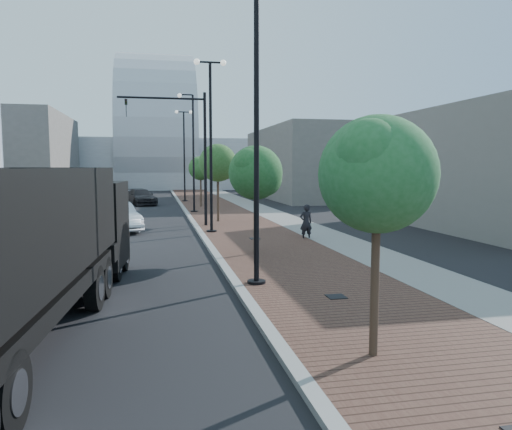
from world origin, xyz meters
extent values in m
cube|color=#4C2D23|center=(3.50, 40.00, 0.06)|extent=(7.00, 140.00, 0.12)
cube|color=slate|center=(6.20, 40.00, 0.07)|extent=(2.40, 140.00, 0.13)
cube|color=gray|center=(0.00, 40.00, 0.07)|extent=(0.30, 140.00, 0.14)
cube|color=slate|center=(-13.00, 40.00, 0.06)|extent=(4.00, 140.00, 0.12)
cube|color=black|center=(-4.72, 12.33, 1.79)|extent=(2.84, 2.94, 2.73)
cube|color=black|center=(-4.60, 13.82, 0.89)|extent=(2.56, 0.73, 1.37)
cube|color=black|center=(-4.84, 10.83, 1.10)|extent=(2.69, 1.05, 0.53)
cube|color=black|center=(-3.98, 5.24, 2.58)|extent=(0.92, 9.65, 2.10)
cube|color=black|center=(-4.92, 9.88, 2.58)|extent=(2.63, 0.34, 2.10)
cylinder|color=black|center=(-5.87, 11.82, 0.58)|extent=(0.41, 1.18, 1.16)
cylinder|color=silver|center=(-5.87, 11.82, 0.58)|extent=(0.41, 0.66, 0.63)
cylinder|color=black|center=(-3.67, 11.64, 0.58)|extent=(0.41, 1.18, 1.16)
cylinder|color=silver|center=(-3.67, 11.64, 0.58)|extent=(0.41, 0.66, 0.63)
cylinder|color=black|center=(-5.74, 13.41, 0.58)|extent=(0.41, 1.18, 1.16)
cylinder|color=silver|center=(-5.74, 13.41, 0.58)|extent=(0.41, 0.66, 0.63)
cylinder|color=black|center=(-3.54, 13.23, 0.58)|extent=(0.41, 1.18, 1.16)
cylinder|color=silver|center=(-3.54, 13.23, 0.58)|extent=(0.41, 0.66, 0.63)
cylinder|color=black|center=(-4.41, 2.67, 0.58)|extent=(0.41, 1.18, 1.16)
cylinder|color=silver|center=(-4.41, 2.67, 0.58)|extent=(0.41, 0.66, 0.63)
cylinder|color=black|center=(-6.13, 8.63, 0.58)|extent=(0.41, 1.18, 1.16)
cylinder|color=silver|center=(-6.13, 8.63, 0.58)|extent=(0.41, 0.66, 0.63)
cylinder|color=black|center=(-3.93, 8.45, 0.58)|extent=(0.41, 1.18, 1.16)
cylinder|color=silver|center=(-3.93, 8.45, 0.58)|extent=(0.41, 0.66, 0.63)
cylinder|color=black|center=(-6.03, 9.83, 0.58)|extent=(0.41, 1.18, 1.16)
cylinder|color=silver|center=(-6.03, 9.83, 0.58)|extent=(0.41, 0.66, 0.63)
cylinder|color=black|center=(-3.83, 9.65, 0.58)|extent=(0.41, 1.18, 1.16)
cylinder|color=silver|center=(-3.83, 9.65, 0.58)|extent=(0.41, 0.66, 0.63)
imported|color=white|center=(-4.55, 24.30, 0.81)|extent=(3.23, 5.18, 1.61)
imported|color=black|center=(-7.20, 35.36, 0.73)|extent=(2.75, 5.41, 1.46)
imported|color=black|center=(-3.71, 43.46, 0.75)|extent=(3.49, 5.58, 1.51)
imported|color=black|center=(4.91, 18.69, 0.90)|extent=(0.70, 0.51, 1.79)
cylinder|color=black|center=(0.60, 10.00, 0.10)|extent=(0.56, 0.56, 0.20)
cylinder|color=black|center=(0.60, 10.00, 4.62)|extent=(0.16, 0.16, 9.00)
cylinder|color=black|center=(0.60, 22.00, 0.10)|extent=(0.56, 0.56, 0.20)
cylinder|color=black|center=(0.60, 22.00, 4.62)|extent=(0.16, 0.16, 9.00)
cylinder|color=black|center=(0.60, 22.00, 9.12)|extent=(1.40, 0.10, 0.10)
sphere|color=silver|center=(-0.10, 22.00, 9.12)|extent=(0.32, 0.32, 0.32)
sphere|color=silver|center=(1.30, 22.00, 9.12)|extent=(0.32, 0.32, 0.32)
cylinder|color=black|center=(0.60, 34.00, 0.10)|extent=(0.56, 0.56, 0.20)
cylinder|color=black|center=(0.60, 34.00, 4.62)|extent=(0.16, 0.16, 9.00)
cylinder|color=black|center=(0.10, 34.00, 9.12)|extent=(1.00, 0.10, 0.10)
sphere|color=silver|center=(-0.40, 34.00, 9.05)|extent=(0.32, 0.32, 0.32)
cylinder|color=black|center=(0.60, 46.00, 0.10)|extent=(0.56, 0.56, 0.20)
cylinder|color=black|center=(0.60, 46.00, 4.62)|extent=(0.16, 0.16, 9.00)
cylinder|color=black|center=(0.60, 46.00, 9.12)|extent=(1.40, 0.10, 0.10)
sphere|color=silver|center=(-0.10, 46.00, 9.12)|extent=(0.32, 0.32, 0.32)
sphere|color=silver|center=(1.30, 46.00, 9.12)|extent=(0.32, 0.32, 0.32)
cylinder|color=black|center=(0.60, 25.00, 4.00)|extent=(0.18, 0.18, 8.00)
cylinder|color=black|center=(-1.90, 25.00, 7.60)|extent=(5.00, 0.12, 0.12)
imported|color=black|center=(-3.90, 25.00, 7.00)|extent=(0.16, 0.20, 1.00)
cylinder|color=#382619|center=(1.60, 4.00, 1.64)|extent=(0.16, 0.16, 3.28)
sphere|color=#1F5C29|center=(1.60, 4.00, 3.51)|extent=(2.16, 2.16, 2.16)
sphere|color=#1F5C29|center=(2.00, 4.30, 3.28)|extent=(1.51, 1.51, 1.51)
sphere|color=#1F5C29|center=(1.30, 3.70, 3.84)|extent=(1.29, 1.29, 1.29)
cylinder|color=#382619|center=(1.60, 15.00, 1.59)|extent=(0.16, 0.16, 3.18)
sphere|color=#1C5220|center=(1.60, 15.00, 3.41)|extent=(2.18, 2.18, 2.18)
sphere|color=#1C5220|center=(2.00, 15.30, 3.18)|extent=(1.53, 1.53, 1.53)
sphere|color=#1C5220|center=(1.30, 14.70, 3.73)|extent=(1.31, 1.31, 1.31)
cylinder|color=#382619|center=(1.60, 27.00, 1.81)|extent=(0.16, 0.16, 3.63)
sphere|color=#25531C|center=(1.60, 27.00, 3.89)|extent=(2.43, 2.43, 2.43)
sphere|color=#25531C|center=(2.00, 27.30, 3.63)|extent=(1.70, 1.70, 1.70)
sphere|color=#25531C|center=(1.30, 26.70, 4.25)|extent=(1.46, 1.46, 1.46)
cylinder|color=#382619|center=(1.60, 39.00, 1.64)|extent=(0.16, 0.16, 3.27)
sphere|color=#23551D|center=(1.60, 39.00, 3.51)|extent=(2.13, 2.13, 2.13)
sphere|color=#23551D|center=(2.00, 39.30, 3.27)|extent=(1.49, 1.49, 1.49)
sphere|color=#23551D|center=(1.30, 38.70, 3.84)|extent=(1.28, 1.28, 1.28)
cube|color=#A0A4AA|center=(-2.00, 85.00, 4.00)|extent=(50.00, 28.00, 8.00)
cube|color=#5E5A54|center=(-20.00, 60.00, 5.00)|extent=(14.00, 20.00, 10.00)
cube|color=#5E5A54|center=(16.00, 50.00, 4.00)|extent=(12.00, 22.00, 8.00)
cube|color=black|center=(2.40, 8.00, 0.13)|extent=(0.50, 0.50, 0.02)
cube|color=black|center=(2.40, 19.00, 0.13)|extent=(0.50, 0.50, 0.02)
camera|label=1|loc=(-2.37, -4.25, 3.65)|focal=34.21mm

